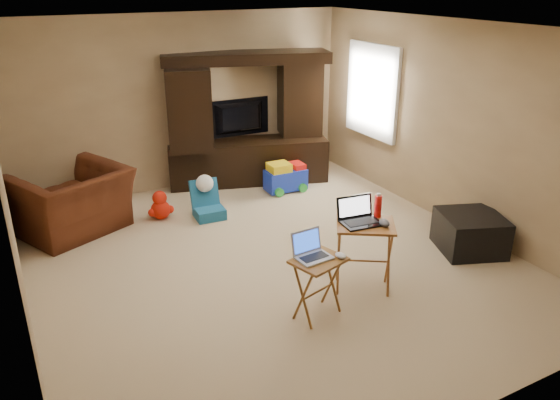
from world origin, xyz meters
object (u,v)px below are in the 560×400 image
child_rocker (209,200)px  water_bottle (378,206)px  entertainment_center (247,119)px  tray_table_right (364,257)px  recliner (73,202)px  plush_toy (160,205)px  mouse_left (341,256)px  ottoman (470,233)px  mouse_right (384,223)px  push_toy (286,176)px  television (241,119)px  laptop_left (314,247)px  laptop_right (362,212)px  tray_table_left (318,288)px

child_rocker → water_bottle: bearing=-63.8°
entertainment_center → tray_table_right: bearing=-77.9°
recliner → plush_toy: (1.04, -0.13, -0.20)m
entertainment_center → mouse_left: entertainment_center is taller
ottoman → mouse_right: 1.58m
entertainment_center → push_toy: entertainment_center is taller
plush_toy → ottoman: bearing=-41.3°
recliner → television: bearing=173.2°
tray_table_right → laptop_left: bearing=-134.0°
recliner → mouse_right: 3.82m
entertainment_center → water_bottle: 3.31m
recliner → push_toy: recliner is taller
entertainment_center → child_rocker: entertainment_center is taller
child_rocker → water_bottle: (0.93, -2.30, 0.59)m
laptop_right → water_bottle: size_ratio=1.70×
push_toy → tray_table_left: size_ratio=1.02×
child_rocker → laptop_right: laptop_right is taller
television → tray_table_right: size_ratio=1.37×
television → child_rocker: television is taller
push_toy → water_bottle: 2.78m
entertainment_center → tray_table_right: 3.46m
laptop_left → child_rocker: bearing=86.3°
laptop_right → mouse_right: (0.17, -0.14, -0.09)m
entertainment_center → mouse_left: bearing=-84.6°
television → plush_toy: television is taller
child_rocker → push_toy: 1.40m
entertainment_center → push_toy: size_ratio=3.94×
television → push_toy: size_ratio=1.64×
ottoman → laptop_left: (-2.28, -0.27, 0.50)m
ottoman → laptop_left: bearing=-173.4°
recliner → ottoman: recliner is taller
push_toy → laptop_left: size_ratio=1.95×
recliner → plush_toy: recliner is taller
child_rocker → mouse_right: 2.69m
entertainment_center → laptop_left: (-1.00, -3.55, -0.26)m
laptop_left → mouse_left: bearing=-29.2°
recliner → laptop_right: 3.61m
ottoman → mouse_left: size_ratio=5.63×
ottoman → child_rocker: bearing=135.6°
child_rocker → plush_toy: bearing=159.3°
water_bottle → mouse_left: bearing=-152.8°
mouse_right → recliner: bearing=130.5°
plush_toy → water_bottle: size_ratio=1.76×
plush_toy → mouse_left: size_ratio=3.26×
television → recliner: television is taller
plush_toy → tray_table_left: size_ratio=0.66×
plush_toy → ottoman: 3.85m
ottoman → tray_table_right: 1.61m
entertainment_center → plush_toy: size_ratio=6.08×
laptop_right → water_bottle: bearing=21.0°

